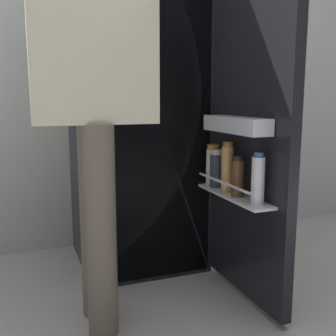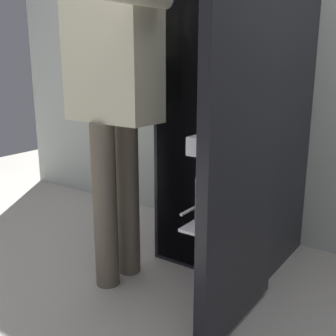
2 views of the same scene
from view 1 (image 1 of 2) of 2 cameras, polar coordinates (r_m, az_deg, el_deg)
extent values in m
plane|color=#B7B2A8|center=(2.01, 0.54, -18.23)|extent=(6.78, 6.78, 0.00)
cube|color=beige|center=(2.70, -7.06, 15.32)|extent=(4.40, 0.10, 2.41)
cube|color=black|center=(2.32, -4.66, 8.93)|extent=(0.65, 0.66, 1.82)
cube|color=white|center=(2.01, -2.07, 8.82)|extent=(0.61, 0.01, 1.78)
cube|color=white|center=(2.06, -2.51, 12.11)|extent=(0.57, 0.09, 0.01)
cube|color=black|center=(1.87, 11.56, 8.47)|extent=(0.05, 0.63, 1.75)
cube|color=white|center=(1.88, 9.09, -3.82)|extent=(0.11, 0.52, 0.01)
cylinder|color=silver|center=(1.84, 7.84, -2.11)|extent=(0.01, 0.50, 0.01)
cube|color=white|center=(1.83, 9.36, 5.96)|extent=(0.10, 0.44, 0.07)
cylinder|color=#333842|center=(2.01, 6.76, -0.38)|extent=(0.06, 0.06, 0.16)
cylinder|color=silver|center=(2.00, 6.82, 2.23)|extent=(0.05, 0.05, 0.03)
cylinder|color=white|center=(1.71, 12.39, -1.75)|extent=(0.05, 0.05, 0.20)
cylinder|color=#335BB2|center=(1.69, 12.52, 1.79)|extent=(0.04, 0.04, 0.02)
cylinder|color=brown|center=(1.83, 9.65, -1.47)|extent=(0.05, 0.05, 0.16)
cylinder|color=black|center=(1.81, 9.73, 1.35)|extent=(0.05, 0.05, 0.02)
cylinder|color=tan|center=(1.91, 8.24, -0.19)|extent=(0.06, 0.06, 0.21)
cylinder|color=#996623|center=(1.89, 8.32, 3.27)|extent=(0.05, 0.05, 0.02)
cylinder|color=#EDE5CC|center=(2.05, 6.29, 0.12)|extent=(0.07, 0.07, 0.18)
cylinder|color=#B78933|center=(2.04, 6.35, 2.94)|extent=(0.06, 0.06, 0.02)
cylinder|color=#665B4C|center=(1.79, -10.21, -7.29)|extent=(0.12, 0.12, 0.84)
cylinder|color=#665B4C|center=(1.63, -9.30, -8.96)|extent=(0.12, 0.12, 0.84)
cube|color=beige|center=(1.64, -10.54, 16.60)|extent=(0.47, 0.23, 0.60)
cylinder|color=beige|center=(1.87, -11.61, 15.03)|extent=(0.08, 0.08, 0.56)
camera|label=2|loc=(1.69, 67.60, 10.39)|focal=44.72mm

